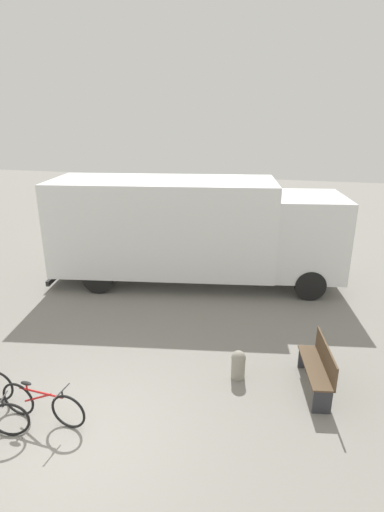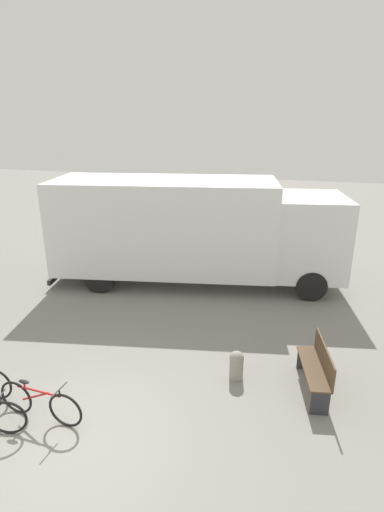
{
  "view_description": "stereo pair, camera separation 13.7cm",
  "coord_description": "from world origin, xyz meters",
  "px_view_note": "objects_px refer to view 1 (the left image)",
  "views": [
    {
      "loc": [
        3.14,
        -4.66,
        5.16
      ],
      "look_at": [
        0.83,
        4.72,
        1.73
      ],
      "focal_mm": 28.0,
      "sensor_mm": 36.0,
      "label": 1
    },
    {
      "loc": [
        3.28,
        -4.63,
        5.16
      ],
      "look_at": [
        0.83,
        4.72,
        1.73
      ],
      "focal_mm": 28.0,
      "sensor_mm": 36.0,
      "label": 2
    }
  ],
  "objects_px": {
    "bicycle_far": "(42,404)",
    "bollard_near_bench": "(238,364)",
    "park_bench": "(319,366)",
    "delivery_truck": "(192,227)"
  },
  "relations": [
    {
      "from": "park_bench",
      "to": "bicycle_far",
      "type": "distance_m",
      "value": 5.2
    },
    {
      "from": "delivery_truck",
      "to": "bollard_near_bench",
      "type": "distance_m",
      "value": 5.46
    },
    {
      "from": "delivery_truck",
      "to": "bicycle_far",
      "type": "relative_size",
      "value": 5.43
    },
    {
      "from": "bicycle_far",
      "to": "bollard_near_bench",
      "type": "relative_size",
      "value": 2.75
    },
    {
      "from": "delivery_truck",
      "to": "bollard_near_bench",
      "type": "bearing_deg",
      "value": -75.0
    },
    {
      "from": "bollard_near_bench",
      "to": "bicycle_far",
      "type": "bearing_deg",
      "value": -147.02
    },
    {
      "from": "bicycle_far",
      "to": "bollard_near_bench",
      "type": "xyz_separation_m",
      "value": [
        3.19,
        2.07,
        -0.02
      ]
    },
    {
      "from": "bicycle_far",
      "to": "bollard_near_bench",
      "type": "height_order",
      "value": "bicycle_far"
    },
    {
      "from": "delivery_truck",
      "to": "bicycle_far",
      "type": "height_order",
      "value": "delivery_truck"
    },
    {
      "from": "park_bench",
      "to": "bollard_near_bench",
      "type": "xyz_separation_m",
      "value": [
        -1.57,
        -0.01,
        -0.2
      ]
    }
  ]
}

